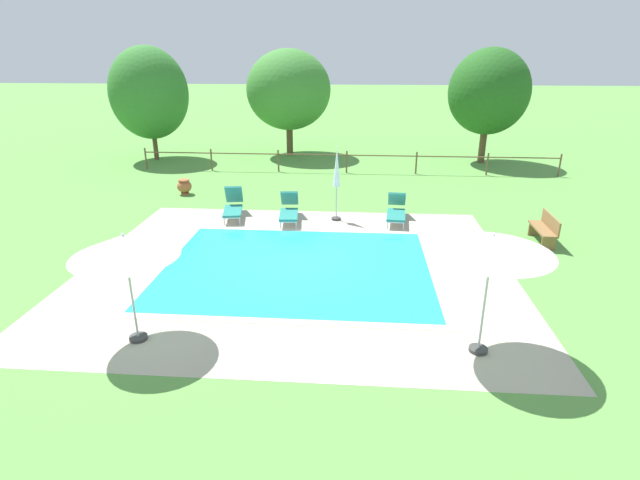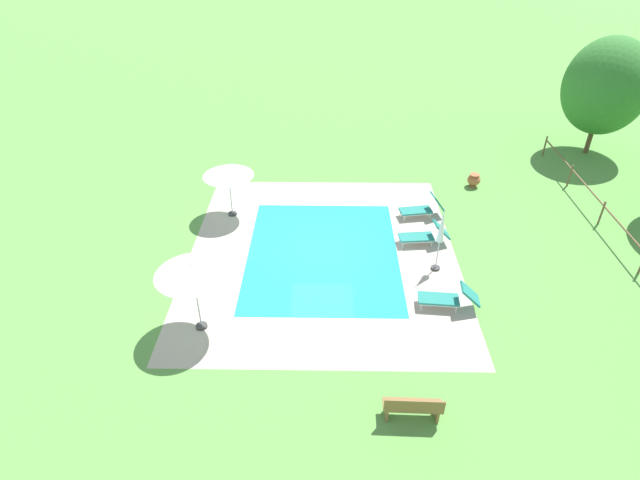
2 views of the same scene
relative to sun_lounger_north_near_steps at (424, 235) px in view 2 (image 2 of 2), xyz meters
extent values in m
plane|color=#599342|center=(0.72, -3.83, -0.39)|extent=(160.00, 160.00, 0.00)
cube|color=#B2A893|center=(0.72, -3.83, -0.38)|extent=(11.37, 9.87, 0.01)
cube|color=#23A8C1|center=(0.72, -3.83, -0.38)|extent=(7.06, 5.57, 0.01)
cube|color=#C0B59F|center=(0.72, -0.92, -0.38)|extent=(7.54, 0.24, 0.01)
cube|color=#C0B59F|center=(0.72, -6.73, -0.38)|extent=(7.54, 0.24, 0.01)
cube|color=#C0B59F|center=(4.38, -3.83, -0.38)|extent=(0.24, 5.57, 0.01)
cube|color=#C0B59F|center=(-2.93, -3.83, -0.38)|extent=(0.24, 5.57, 0.01)
cube|color=#237A70|center=(0.03, -0.28, -0.07)|extent=(0.73, 1.35, 0.07)
cube|color=#237A70|center=(-0.07, 0.67, 0.23)|extent=(0.66, 0.70, 0.65)
cube|color=silver|center=(0.03, -0.28, -0.13)|extent=(0.69, 1.32, 0.04)
cylinder|color=silver|center=(0.34, -0.80, -0.25)|extent=(0.04, 0.04, 0.28)
cylinder|color=silver|center=(-0.17, -0.85, -0.25)|extent=(0.04, 0.04, 0.28)
cylinder|color=silver|center=(0.23, 0.30, -0.25)|extent=(0.04, 0.04, 0.28)
cylinder|color=silver|center=(-0.28, 0.25, -0.25)|extent=(0.04, 0.04, 0.28)
cube|color=#237A70|center=(3.62, -0.06, -0.07)|extent=(0.71, 1.35, 0.07)
cube|color=#237A70|center=(3.70, 0.90, 0.21)|extent=(0.65, 0.71, 0.62)
cube|color=silver|center=(3.62, -0.06, -0.13)|extent=(0.67, 1.32, 0.04)
cylinder|color=silver|center=(3.83, -0.63, -0.25)|extent=(0.04, 0.04, 0.28)
cylinder|color=silver|center=(3.32, -0.58, -0.25)|extent=(0.04, 0.04, 0.28)
cylinder|color=silver|center=(3.92, 0.47, -0.25)|extent=(0.04, 0.04, 0.28)
cylinder|color=silver|center=(3.41, 0.52, -0.25)|extent=(0.04, 0.04, 0.28)
cube|color=#237A70|center=(-1.95, -0.02, -0.07)|extent=(0.81, 1.38, 0.07)
cube|color=#237A70|center=(-2.10, 0.86, 0.27)|extent=(0.69, 0.65, 0.72)
cube|color=silver|center=(-1.95, -0.02, -0.13)|extent=(0.78, 1.35, 0.04)
cylinder|color=silver|center=(-1.60, -0.52, -0.25)|extent=(0.04, 0.04, 0.28)
cylinder|color=silver|center=(-2.11, -0.61, -0.25)|extent=(0.04, 0.04, 0.28)
cylinder|color=silver|center=(-1.79, 0.56, -0.25)|extent=(0.04, 0.04, 0.28)
cylinder|color=silver|center=(-2.29, 0.48, -0.25)|extent=(0.04, 0.04, 0.28)
cylinder|color=#383838|center=(-2.03, -7.63, -0.35)|extent=(0.36, 0.36, 0.08)
cylinder|color=#B2B5B7|center=(-2.03, -7.63, 0.73)|extent=(0.04, 0.04, 2.23)
cone|color=white|center=(-2.03, -7.63, 1.65)|extent=(2.03, 2.03, 0.42)
sphere|color=white|center=(-2.03, -7.63, 1.87)|extent=(0.06, 0.06, 0.06)
cylinder|color=#383838|center=(4.71, -7.54, -0.35)|extent=(0.36, 0.36, 0.08)
cylinder|color=#B2B5B7|center=(4.71, -7.54, 0.81)|extent=(0.04, 0.04, 2.39)
cone|color=white|center=(4.71, -7.54, 1.85)|extent=(2.19, 2.19, 0.33)
sphere|color=white|center=(4.71, -7.54, 2.03)|extent=(0.06, 0.06, 0.06)
cylinder|color=#383838|center=(1.60, 0.22, -0.35)|extent=(0.32, 0.32, 0.08)
cylinder|color=#B2B5B7|center=(1.60, 0.22, 0.22)|extent=(0.04, 0.04, 1.21)
cone|color=white|center=(1.60, 0.22, 1.46)|extent=(0.25, 0.25, 1.29)
sphere|color=white|center=(1.60, 0.22, 2.13)|extent=(0.05, 0.05, 0.05)
cube|color=olive|center=(7.90, -1.47, 0.05)|extent=(0.48, 1.51, 0.06)
cube|color=olive|center=(8.10, -1.48, 0.28)|extent=(0.09, 1.50, 0.40)
cube|color=olive|center=(7.89, -2.11, -0.18)|extent=(0.40, 0.07, 0.41)
cube|color=olive|center=(7.92, -0.84, -0.18)|extent=(0.40, 0.07, 0.41)
cylinder|color=#A85B38|center=(-4.69, 3.00, -0.35)|extent=(0.32, 0.32, 0.08)
ellipsoid|color=#A85B38|center=(-4.69, 3.00, -0.05)|extent=(0.58, 0.58, 0.51)
cylinder|color=#A85B38|center=(-4.69, 3.00, 0.20)|extent=(0.44, 0.44, 0.06)
cylinder|color=brown|center=(-8.09, 7.35, 0.14)|extent=(0.08, 0.08, 1.05)
cylinder|color=brown|center=(-4.80, 7.35, 0.14)|extent=(0.08, 0.08, 1.05)
cylinder|color=brown|center=(-1.51, 7.35, 0.14)|extent=(0.08, 0.08, 1.05)
cylinder|color=brown|center=(-8.54, 9.72, 0.46)|extent=(0.24, 0.24, 1.70)
ellipsoid|color=#33752D|center=(-8.54, 9.72, 3.06)|extent=(3.98, 3.98, 4.66)
camera|label=1|loc=(2.27, -15.82, 5.02)|focal=27.50mm
camera|label=2|loc=(16.37, -3.68, 10.80)|focal=28.92mm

